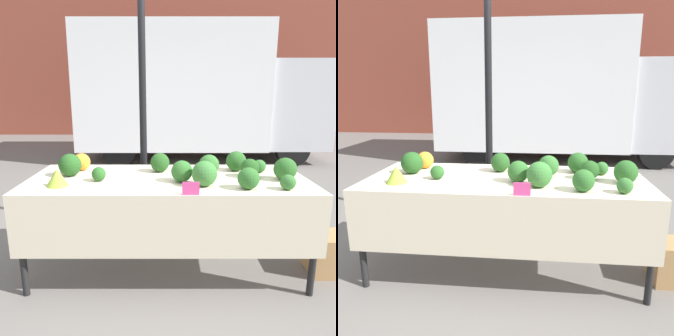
# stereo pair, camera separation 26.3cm
# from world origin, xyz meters

# --- Properties ---
(ground_plane) EXTENTS (40.00, 40.00, 0.00)m
(ground_plane) POSITION_xyz_m (0.00, 0.00, 0.00)
(ground_plane) COLOR slate
(building_facade) EXTENTS (16.00, 0.60, 6.78)m
(building_facade) POSITION_xyz_m (0.00, 8.70, 3.39)
(building_facade) COLOR brown
(building_facade) RESTS_ON ground_plane
(tent_pole) EXTENTS (0.07, 0.07, 2.40)m
(tent_pole) POSITION_xyz_m (-0.25, 0.74, 1.20)
(tent_pole) COLOR black
(tent_pole) RESTS_ON ground_plane
(parked_truck) EXTENTS (5.06, 2.18, 2.74)m
(parked_truck) POSITION_xyz_m (0.54, 4.75, 1.44)
(parked_truck) COLOR white
(parked_truck) RESTS_ON ground_plane
(market_table) EXTENTS (2.23, 0.93, 0.80)m
(market_table) POSITION_xyz_m (0.00, -0.07, 0.71)
(market_table) COLOR beige
(market_table) RESTS_ON ground_plane
(orange_cauliflower) EXTENTS (0.15, 0.15, 0.15)m
(orange_cauliflower) POSITION_xyz_m (-0.76, 0.25, 0.87)
(orange_cauliflower) COLOR orange
(orange_cauliflower) RESTS_ON market_table
(romanesco_head) EXTENTS (0.16, 0.16, 0.13)m
(romanesco_head) POSITION_xyz_m (-0.82, -0.23, 0.86)
(romanesco_head) COLOR #93B238
(romanesco_head) RESTS_ON market_table
(broccoli_head_0) EXTENTS (0.17, 0.17, 0.17)m
(broccoli_head_0) POSITION_xyz_m (0.11, -0.12, 0.88)
(broccoli_head_0) COLOR #2D6628
(broccoli_head_0) RESTS_ON market_table
(broccoli_head_1) EXTENTS (0.16, 0.16, 0.16)m
(broccoli_head_1) POSITION_xyz_m (0.58, -0.31, 0.88)
(broccoli_head_1) COLOR #2D6628
(broccoli_head_1) RESTS_ON market_table
(broccoli_head_2) EXTENTS (0.11, 0.11, 0.11)m
(broccoli_head_2) POSITION_xyz_m (0.85, -0.33, 0.85)
(broccoli_head_2) COLOR #336B2D
(broccoli_head_2) RESTS_ON market_table
(broccoli_head_3) EXTENTS (0.18, 0.18, 0.18)m
(broccoli_head_3) POSITION_xyz_m (0.92, -0.07, 0.89)
(broccoli_head_3) COLOR #285B23
(broccoli_head_3) RESTS_ON market_table
(broccoli_head_4) EXTENTS (0.15, 0.15, 0.15)m
(broccoli_head_4) POSITION_xyz_m (0.66, 0.02, 0.87)
(broccoli_head_4) COLOR #23511E
(broccoli_head_4) RESTS_ON market_table
(broccoli_head_5) EXTENTS (0.19, 0.19, 0.19)m
(broccoli_head_5) POSITION_xyz_m (0.27, -0.24, 0.89)
(broccoli_head_5) COLOR #387533
(broccoli_head_5) RESTS_ON market_table
(broccoli_head_6) EXTENTS (0.17, 0.17, 0.17)m
(broccoli_head_6) POSITION_xyz_m (0.34, 0.10, 0.88)
(broccoli_head_6) COLOR #336B2D
(broccoli_head_6) RESTS_ON market_table
(broccoli_head_7) EXTENTS (0.11, 0.11, 0.11)m
(broccoli_head_7) POSITION_xyz_m (0.78, 0.17, 0.85)
(broccoli_head_7) COLOR #336B2D
(broccoli_head_7) RESTS_ON market_table
(broccoli_head_8) EXTENTS (0.16, 0.16, 0.16)m
(broccoli_head_8) POSITION_xyz_m (-0.07, 0.20, 0.88)
(broccoli_head_8) COLOR #23511E
(broccoli_head_8) RESTS_ON market_table
(broccoli_head_9) EXTENTS (0.19, 0.19, 0.19)m
(broccoli_head_9) POSITION_xyz_m (-0.80, 0.05, 0.89)
(broccoli_head_9) COLOR #23511E
(broccoli_head_9) RESTS_ON market_table
(broccoli_head_10) EXTENTS (0.17, 0.17, 0.17)m
(broccoli_head_10) POSITION_xyz_m (0.59, 0.23, 0.88)
(broccoli_head_10) COLOR #285B23
(broccoli_head_10) RESTS_ON market_table
(broccoli_head_11) EXTENTS (0.11, 0.11, 0.11)m
(broccoli_head_11) POSITION_xyz_m (-0.54, -0.10, 0.85)
(broccoli_head_11) COLOR #285B23
(broccoli_head_11) RESTS_ON market_table
(price_sign) EXTENTS (0.12, 0.01, 0.09)m
(price_sign) POSITION_xyz_m (0.15, -0.45, 0.84)
(price_sign) COLOR #EF4793
(price_sign) RESTS_ON market_table
(produce_crate) EXTENTS (0.40, 0.29, 0.33)m
(produce_crate) POSITION_xyz_m (1.37, -0.08, 0.17)
(produce_crate) COLOR tan
(produce_crate) RESTS_ON ground_plane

